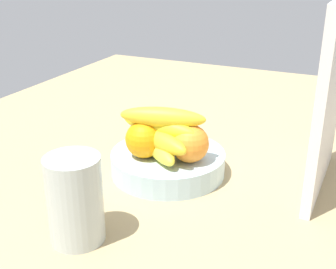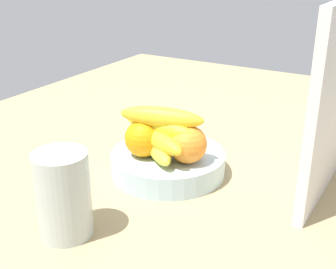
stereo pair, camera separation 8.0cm
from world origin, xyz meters
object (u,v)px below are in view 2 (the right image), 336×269
at_px(fruit_bowl, 168,163).
at_px(orange_front_right, 143,138).
at_px(jar_lid, 173,127).
at_px(cutting_board, 331,103).
at_px(orange_center, 188,144).
at_px(banana_bunch, 158,132).
at_px(thermos_tumbler, 63,195).
at_px(orange_front_left, 174,128).

xyz_separation_m(fruit_bowl, orange_front_right, (0.04, -0.04, 0.06)).
bearing_deg(jar_lid, cutting_board, 71.26).
bearing_deg(fruit_bowl, cutting_board, 104.95).
xyz_separation_m(orange_center, banana_bunch, (0.01, -0.06, 0.02)).
relative_size(orange_center, jar_lid, 1.13).
bearing_deg(fruit_bowl, orange_front_right, -43.45).
distance_m(orange_front_right, cutting_board, 0.36).
distance_m(orange_front_right, thermos_tumbler, 0.23).
height_order(orange_center, jar_lid, orange_center).
height_order(fruit_bowl, cutting_board, cutting_board).
relative_size(orange_front_right, orange_center, 1.00).
xyz_separation_m(orange_center, thermos_tumbler, (0.25, -0.09, -0.01)).
height_order(fruit_bowl, orange_front_right, orange_front_right).
xyz_separation_m(cutting_board, jar_lid, (-0.14, -0.40, -0.17)).
bearing_deg(thermos_tumbler, orange_center, 160.05).
distance_m(banana_bunch, jar_lid, 0.28).
bearing_deg(banana_bunch, orange_front_right, -64.80).
xyz_separation_m(orange_front_right, cutting_board, (-0.12, 0.33, 0.10)).
xyz_separation_m(orange_front_left, cutting_board, (-0.04, 0.30, 0.10)).
bearing_deg(orange_front_right, thermos_tumbler, -0.04).
bearing_deg(cutting_board, fruit_bowl, -73.71).
xyz_separation_m(banana_bunch, cutting_board, (-0.10, 0.30, 0.08)).
bearing_deg(fruit_bowl, orange_center, 71.78).
xyz_separation_m(banana_bunch, jar_lid, (-0.24, -0.10, -0.09)).
bearing_deg(cutting_board, orange_front_left, -81.57).
bearing_deg(fruit_bowl, thermos_tumbler, -7.52).
distance_m(orange_front_left, jar_lid, 0.21).
relative_size(orange_front_left, orange_front_right, 1.00).
distance_m(fruit_bowl, orange_front_left, 0.07).
bearing_deg(cutting_board, banana_bunch, -69.78).
bearing_deg(orange_front_right, banana_bunch, 115.20).
relative_size(cutting_board, thermos_tumbler, 2.50).
bearing_deg(cutting_board, orange_center, -66.49).
height_order(orange_front_right, banana_bunch, banana_bunch).
xyz_separation_m(orange_front_right, orange_center, (-0.02, 0.09, 0.00)).
bearing_deg(orange_front_left, orange_center, 47.54).
bearing_deg(jar_lid, orange_front_right, 16.51).
bearing_deg(orange_center, fruit_bowl, -108.22).
relative_size(orange_front_right, thermos_tumbler, 0.52).
relative_size(cutting_board, jar_lid, 5.43).
bearing_deg(jar_lid, fruit_bowl, 27.19).
xyz_separation_m(orange_front_left, orange_center, (0.06, 0.06, 0.00)).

